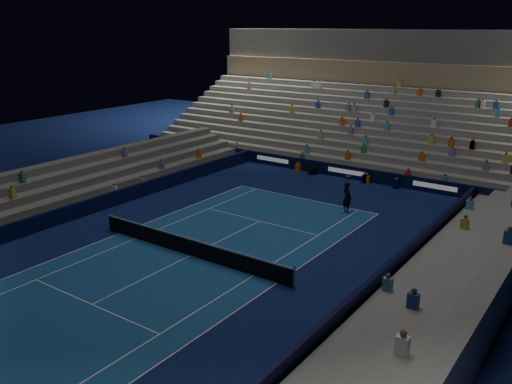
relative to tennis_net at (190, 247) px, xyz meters
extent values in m
plane|color=#0B1746|center=(0.00, 0.00, -0.50)|extent=(90.00, 90.00, 0.00)
cube|color=navy|center=(0.00, 0.00, -0.50)|extent=(10.97, 23.77, 0.01)
cube|color=black|center=(0.00, 18.50, 0.00)|extent=(44.00, 0.25, 1.00)
cube|color=black|center=(9.70, 0.00, 0.00)|extent=(0.25, 37.00, 1.00)
cube|color=black|center=(-9.70, 0.00, 0.00)|extent=(0.25, 37.00, 1.00)
cube|color=slate|center=(0.00, 19.50, -0.25)|extent=(44.00, 1.00, 0.50)
cube|color=slate|center=(0.00, 20.50, 0.00)|extent=(44.00, 1.00, 1.00)
cube|color=slate|center=(0.00, 21.50, 0.25)|extent=(44.00, 1.00, 1.50)
cube|color=slate|center=(0.00, 22.50, 0.50)|extent=(44.00, 1.00, 2.00)
cube|color=slate|center=(0.00, 23.50, 0.75)|extent=(44.00, 1.00, 2.50)
cube|color=slate|center=(0.00, 24.50, 1.00)|extent=(44.00, 1.00, 3.00)
cube|color=slate|center=(0.00, 25.50, 1.25)|extent=(44.00, 1.00, 3.50)
cube|color=slate|center=(0.00, 26.50, 1.50)|extent=(44.00, 1.00, 4.00)
cube|color=slate|center=(0.00, 27.50, 1.75)|extent=(44.00, 1.00, 4.50)
cube|color=slate|center=(0.00, 28.50, 2.00)|extent=(44.00, 1.00, 5.00)
cube|color=slate|center=(0.00, 29.50, 2.25)|extent=(44.00, 1.00, 5.50)
cube|color=slate|center=(0.00, 30.50, 2.50)|extent=(44.00, 1.00, 6.00)
cube|color=#8A7555|center=(0.00, 31.60, 6.60)|extent=(44.00, 0.60, 2.20)
cube|color=#4F4F4C|center=(0.00, 33.00, 9.20)|extent=(44.00, 2.40, 3.00)
cube|color=slate|center=(10.50, 0.00, -0.25)|extent=(1.00, 37.00, 0.50)
cube|color=slate|center=(11.50, 0.00, 0.00)|extent=(1.00, 37.00, 1.00)
cube|color=slate|center=(12.50, 0.00, 0.25)|extent=(1.00, 37.00, 1.50)
cube|color=slate|center=(13.50, 0.00, 0.50)|extent=(1.00, 37.00, 2.00)
cube|color=slate|center=(14.50, 0.00, 0.75)|extent=(1.00, 37.00, 2.50)
cube|color=#5F5F5B|center=(-10.50, 0.00, -0.25)|extent=(1.00, 37.00, 0.50)
cube|color=#5F5F5B|center=(-11.50, 0.00, 0.00)|extent=(1.00, 37.00, 1.00)
cube|color=#5F5F5B|center=(-12.50, 0.00, 0.25)|extent=(1.00, 37.00, 1.50)
cube|color=#5F5F5B|center=(-13.50, 0.00, 0.50)|extent=(1.00, 37.00, 2.00)
cube|color=#5F5F5B|center=(-14.50, 0.00, 0.75)|extent=(1.00, 37.00, 2.50)
cylinder|color=#B2B2B7|center=(-6.40, 0.00, 0.05)|extent=(0.10, 0.10, 1.10)
cylinder|color=#B2B2B7|center=(6.40, 0.00, 0.05)|extent=(0.10, 0.10, 1.10)
cube|color=black|center=(0.00, 0.00, -0.05)|extent=(12.80, 0.03, 0.90)
cube|color=white|center=(0.00, 0.00, 0.44)|extent=(12.80, 0.04, 0.08)
imported|color=black|center=(3.63, 11.03, 0.52)|extent=(0.88, 0.74, 2.05)
cube|color=black|center=(-2.77, 17.91, -0.18)|extent=(0.69, 0.75, 0.65)
cylinder|color=black|center=(-2.77, 17.44, 0.02)|extent=(0.29, 0.38, 0.16)
camera|label=1|loc=(18.03, -19.49, 11.19)|focal=38.05mm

